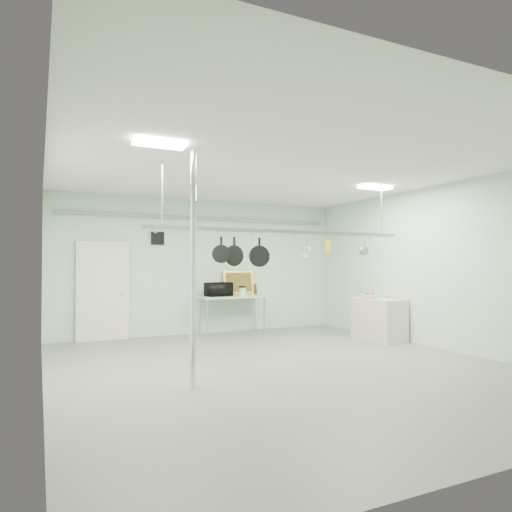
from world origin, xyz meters
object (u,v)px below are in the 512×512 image
skillet_right (259,252)px  pot_rack (285,230)px  side_cabinet (378,319)px  coffee_canister (243,292)px  prep_table (232,299)px  skillet_left (221,249)px  chrome_pole (193,268)px  microwave (219,289)px  skillet_mid (234,251)px  fruit_bowl (369,296)px

skillet_right → pot_rack: bearing=12.4°
side_cabinet → coffee_canister: bearing=138.5°
side_cabinet → prep_table: bearing=139.2°
prep_table → skillet_left: (-1.55, -3.30, 1.06)m
chrome_pole → microwave: (1.94, 4.14, -0.54)m
side_cabinet → coffee_canister: 3.17m
prep_table → skillet_mid: bearing=-111.9°
microwave → side_cabinet: bearing=135.2°
prep_table → side_cabinet: (2.55, -2.20, -0.38)m
coffee_canister → side_cabinet: bearing=-41.5°
pot_rack → coffee_canister: size_ratio=25.11×
chrome_pole → skillet_right: bearing=32.4°
chrome_pole → skillet_mid: (0.97, 0.90, 0.26)m
microwave → coffee_canister: microwave is taller
pot_rack → microwave: size_ratio=8.31×
coffee_canister → fruit_bowl: bearing=-39.7°
chrome_pole → side_cabinet: bearing=22.4°
skillet_left → skillet_right: same height
skillet_left → skillet_mid: 0.23m
side_cabinet → microwave: bearing=143.7°
fruit_bowl → skillet_right: size_ratio=0.69×
skillet_mid → skillet_right: bearing=-6.2°
microwave → coffee_canister: size_ratio=3.02×
skillet_left → pot_rack: bearing=14.5°
fruit_bowl → pot_rack: bearing=-155.5°
coffee_canister → skillet_mid: (-1.54, -3.17, 0.85)m
pot_rack → microwave: 3.44m
skillet_mid → pot_rack: bearing=-6.2°
side_cabinet → fruit_bowl: bearing=114.0°
side_cabinet → fruit_bowl: fruit_bowl is taller
fruit_bowl → skillet_right: (-3.34, -1.30, 0.90)m
prep_table → coffee_canister: (0.21, -0.13, 0.17)m
chrome_pole → coffee_canister: 4.82m
prep_table → coffee_canister: bearing=-32.1°
microwave → skillet_mid: skillet_mid is taller
chrome_pole → skillet_right: (1.42, 0.90, 0.24)m
chrome_pole → skillet_mid: size_ratio=6.96×
coffee_canister → fruit_bowl: 2.92m
skillet_left → skillet_mid: bearing=14.5°
skillet_mid → coffee_canister: bearing=57.8°
fruit_bowl → prep_table: bearing=140.9°
fruit_bowl → skillet_mid: 4.11m
skillet_left → microwave: bearing=84.4°
pot_rack → skillet_mid: pot_rack is taller
side_cabinet → skillet_mid: (-3.88, -1.10, 1.41)m
side_cabinet → fruit_bowl: (-0.09, 0.20, 0.49)m
coffee_canister → skillet_left: skillet_left is taller
prep_table → pot_rack: (-0.40, -3.30, 1.40)m
fruit_bowl → skillet_left: 4.32m
fruit_bowl → skillet_left: skillet_left is taller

